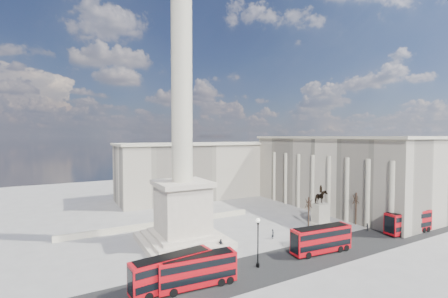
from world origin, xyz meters
name	(u,v)px	position (x,y,z in m)	size (l,w,h in m)	color
ground	(194,252)	(0.00, 0.00, 0.00)	(180.00, 180.00, 0.00)	gray
asphalt_road	(256,270)	(5.00, -10.00, 0.00)	(120.00, 9.00, 0.01)	black
nelsons_column	(182,169)	(0.00, 5.00, 12.92)	(14.00, 14.00, 49.85)	beige
balustrade_wall	(163,223)	(0.00, 16.00, 0.55)	(40.00, 0.60, 1.10)	beige
building_east	(338,172)	(45.00, 10.00, 9.32)	(19.00, 46.00, 18.60)	beige
building_northeast	(202,170)	(20.00, 40.00, 8.32)	(51.00, 17.00, 16.60)	beige
red_bus_a	(198,270)	(-3.94, -10.38, 2.10)	(10.03, 3.09, 4.01)	#B00910
red_bus_b	(172,271)	(-6.81, -9.27, 2.17)	(10.39, 3.42, 4.14)	#B00910
red_bus_c	(322,239)	(17.74, -9.99, 2.21)	(10.59, 3.35, 4.22)	#B00910
red_bus_d	(408,222)	(39.77, -11.12, 2.24)	(10.73, 3.34, 4.28)	#B00910
victorian_lamp	(258,239)	(5.77, -9.42, 4.12)	(0.60, 0.60, 7.00)	black
equestrian_statue	(321,211)	(29.34, 1.12, 2.90)	(4.00, 3.00, 8.34)	beige
bare_tree_near	(356,198)	(35.87, -2.48, 5.58)	(1.62, 1.62, 7.08)	#332319
bare_tree_mid	(309,202)	(26.17, 1.35, 5.04)	(1.69, 1.69, 6.40)	#332319
bare_tree_far	(329,189)	(40.81, 9.17, 5.21)	(1.62, 1.62, 6.61)	#332319
pedestrian_walking	(273,234)	(15.03, -1.09, 0.87)	(0.64, 0.42, 1.75)	black
pedestrian_standing	(367,227)	(33.97, -6.50, 0.76)	(0.74, 0.58, 1.53)	black
pedestrian_crossing	(221,245)	(4.18, -1.32, 0.93)	(1.09, 0.45, 1.85)	black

